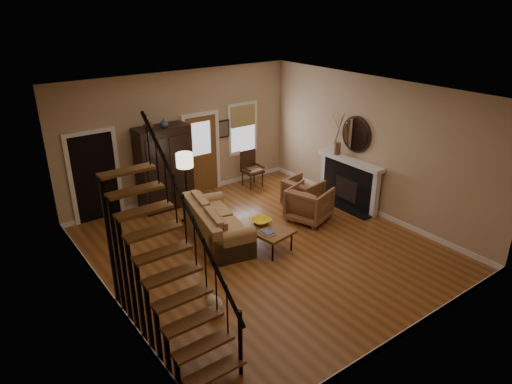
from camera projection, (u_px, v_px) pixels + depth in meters
room at (202, 163)px, 10.21m from camera, size 7.00×7.33×3.30m
staircase at (166, 247)px, 6.62m from camera, size 0.94×2.80×3.20m
fireplace at (350, 178)px, 11.51m from camera, size 0.33×1.95×2.30m
armoire at (164, 168)px, 11.27m from camera, size 1.30×0.60×2.10m
vase_a at (148, 125)px, 10.54m from camera, size 0.24×0.24×0.25m
vase_b at (164, 123)px, 10.76m from camera, size 0.20×0.20×0.21m
sofa at (217, 224)px, 9.91m from camera, size 1.36×2.30×0.80m
coffee_table at (263, 236)px, 9.72m from camera, size 0.92×1.35×0.48m
bowl at (261, 221)px, 9.74m from camera, size 0.43×0.43×0.11m
books at (267, 232)px, 9.33m from camera, size 0.23×0.31×0.06m
armchair_left at (309, 204)px, 10.82m from camera, size 1.16×1.14×0.84m
armchair_right at (303, 193)px, 11.50m from camera, size 0.95×0.93×0.76m
floor_lamp at (186, 188)px, 10.61m from camera, size 0.51×0.51×1.69m
side_chair at (252, 169)px, 12.72m from camera, size 0.54×0.54×1.02m
dog at (215, 305)px, 7.70m from camera, size 0.28×0.45×0.32m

